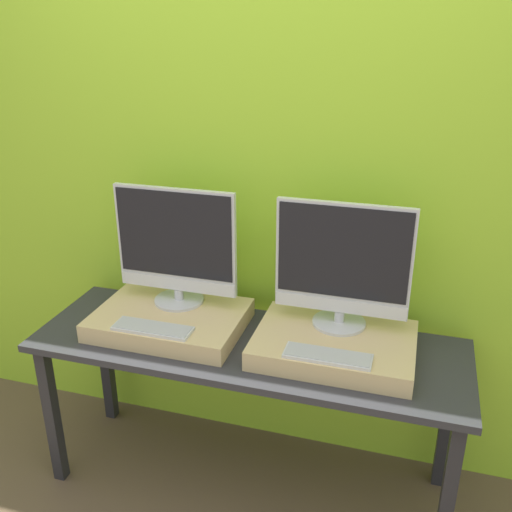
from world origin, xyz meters
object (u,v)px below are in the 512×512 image
Objects in this scene: monitor_left at (176,246)px; monitor_right at (343,265)px; keyboard_left at (153,328)px; keyboard_right at (328,356)px.

monitor_left is 1.00× the size of monitor_right.
keyboard_left is 0.61× the size of monitor_right.
keyboard_right is at bearing -20.28° from monitor_left.
keyboard_right is (0.00, -0.26, -0.25)m from monitor_right.
monitor_left reaches higher than keyboard_left.
keyboard_left and keyboard_right have the same top height.
monitor_left is at bearing 159.72° from keyboard_right.
keyboard_right is at bearing -90.00° from monitor_right.
monitor_right is (0.70, 0.26, 0.25)m from keyboard_left.
monitor_right reaches higher than keyboard_right.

